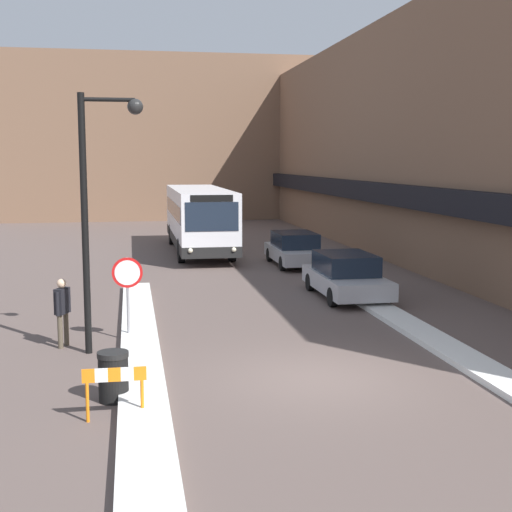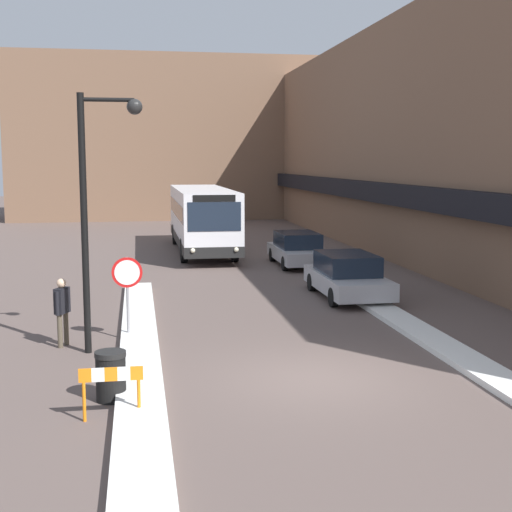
{
  "view_description": "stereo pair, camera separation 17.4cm",
  "coord_description": "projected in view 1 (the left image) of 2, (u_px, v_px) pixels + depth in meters",
  "views": [
    {
      "loc": [
        -3.75,
        -13.87,
        4.49
      ],
      "look_at": [
        -0.52,
        4.43,
        1.99
      ],
      "focal_mm": 50.0,
      "sensor_mm": 36.0,
      "label": 1
    },
    {
      "loc": [
        -3.58,
        -13.9,
        4.49
      ],
      "look_at": [
        -0.52,
        4.43,
        1.99
      ],
      "focal_mm": 50.0,
      "sensor_mm": 36.0,
      "label": 2
    }
  ],
  "objects": [
    {
      "name": "city_bus",
      "position": [
        199.0,
        218.0,
        34.88
      ],
      "size": [
        2.55,
        11.51,
        3.13
      ],
      "color": "silver",
      "rests_on": "ground_plane"
    },
    {
      "name": "parked_car_front",
      "position": [
        346.0,
        276.0,
        23.46
      ],
      "size": [
        1.93,
        4.49,
        1.45
      ],
      "color": "#B7B7BC",
      "rests_on": "ground_plane"
    },
    {
      "name": "stop_sign",
      "position": [
        127.0,
        281.0,
        17.68
      ],
      "size": [
        0.76,
        0.08,
        2.11
      ],
      "color": "gray",
      "rests_on": "ground_plane"
    },
    {
      "name": "ground_plane",
      "position": [
        318.0,
        378.0,
        14.79
      ],
      "size": [
        160.0,
        160.0,
        0.0
      ],
      "primitive_type": "plane",
      "color": "brown"
    },
    {
      "name": "snow_bank_right",
      "position": [
        441.0,
        344.0,
        17.29
      ],
      "size": [
        0.9,
        12.2,
        0.14
      ],
      "color": "silver",
      "rests_on": "ground_plane"
    },
    {
      "name": "building_backdrop_far",
      "position": [
        177.0,
        139.0,
        56.39
      ],
      "size": [
        26.0,
        8.0,
        12.33
      ],
      "color": "brown",
      "rests_on": "ground_plane"
    },
    {
      "name": "pedestrian",
      "position": [
        62.0,
        306.0,
        17.16
      ],
      "size": [
        0.37,
        0.5,
        1.67
      ],
      "rotation": [
        0.0,
        0.0,
        1.15
      ],
      "color": "brown",
      "rests_on": "ground_plane"
    },
    {
      "name": "street_lamp",
      "position": [
        97.0,
        193.0,
        16.29
      ],
      "size": [
        1.46,
        0.36,
        6.0
      ],
      "color": "black",
      "rests_on": "ground_plane"
    },
    {
      "name": "construction_barricade",
      "position": [
        115.0,
        383.0,
        12.31
      ],
      "size": [
        1.1,
        0.06,
        0.94
      ],
      "color": "orange",
      "rests_on": "ground_plane"
    },
    {
      "name": "parked_car_middle",
      "position": [
        295.0,
        249.0,
        30.64
      ],
      "size": [
        1.92,
        4.48,
        1.42
      ],
      "color": "#B7B7BC",
      "rests_on": "ground_plane"
    },
    {
      "name": "snow_bank_left",
      "position": [
        140.0,
        350.0,
        16.57
      ],
      "size": [
        0.9,
        17.48,
        0.2
      ],
      "color": "silver",
      "rests_on": "ground_plane"
    },
    {
      "name": "building_row_right",
      "position": [
        382.0,
        144.0,
        39.21
      ],
      "size": [
        5.5,
        60.0,
        10.82
      ],
      "color": "brown",
      "rests_on": "ground_plane"
    },
    {
      "name": "trash_bin",
      "position": [
        113.0,
        376.0,
        13.34
      ],
      "size": [
        0.59,
        0.59,
        0.95
      ],
      "color": "black",
      "rests_on": "ground_plane"
    }
  ]
}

